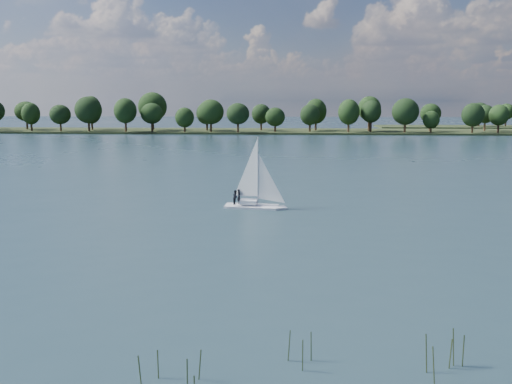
% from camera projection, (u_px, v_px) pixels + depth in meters
% --- Properties ---
extents(ground, '(700.00, 700.00, 0.00)m').
position_uv_depth(ground, '(261.00, 157.00, 136.07)').
color(ground, '#233342').
rests_on(ground, ground).
extents(far_shore, '(660.00, 40.00, 1.50)m').
position_uv_depth(far_shore, '(276.00, 132.00, 246.39)').
color(far_shore, black).
rests_on(far_shore, ground).
extents(sailboat, '(7.38, 2.97, 9.45)m').
position_uv_depth(sailboat, '(252.00, 188.00, 71.32)').
color(sailboat, silver).
rests_on(sailboat, ground).
extents(treeline, '(563.01, 74.03, 18.79)m').
position_uv_depth(treeline, '(253.00, 113.00, 242.73)').
color(treeline, black).
rests_on(treeline, ground).
extents(reeds, '(58.47, 11.73, 1.96)m').
position_uv_depth(reeds, '(147.00, 358.00, 28.29)').
color(reeds, '#283316').
rests_on(reeds, ground).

